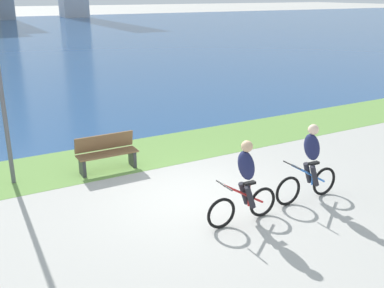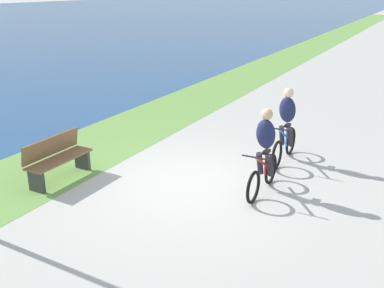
# 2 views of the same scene
# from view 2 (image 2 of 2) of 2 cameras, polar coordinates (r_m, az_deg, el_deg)

# --- Properties ---
(ground_plane) EXTENTS (300.00, 300.00, 0.00)m
(ground_plane) POSITION_cam_2_polar(r_m,az_deg,el_deg) (9.04, 0.37, -5.05)
(ground_plane) COLOR #B2AFA8
(grass_strip_bayside) EXTENTS (120.00, 2.48, 0.01)m
(grass_strip_bayside) POSITION_cam_2_polar(r_m,az_deg,el_deg) (10.83, -15.03, -1.47)
(grass_strip_bayside) COLOR #6B9947
(grass_strip_bayside) RESTS_ON ground
(cyclist_lead) EXTENTS (1.59, 0.52, 1.66)m
(cyclist_lead) POSITION_cam_2_polar(r_m,az_deg,el_deg) (8.48, 9.20, -0.93)
(cyclist_lead) COLOR black
(cyclist_lead) RESTS_ON ground
(cyclist_trailing) EXTENTS (1.67, 0.52, 1.68)m
(cyclist_trailing) POSITION_cam_2_polar(r_m,az_deg,el_deg) (10.12, 11.86, 2.30)
(cyclist_trailing) COLOR black
(cyclist_trailing) RESTS_ON ground
(bench_near_path) EXTENTS (1.50, 0.47, 0.90)m
(bench_near_path) POSITION_cam_2_polar(r_m,az_deg,el_deg) (9.48, -16.72, -1.77)
(bench_near_path) COLOR brown
(bench_near_path) RESTS_ON ground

